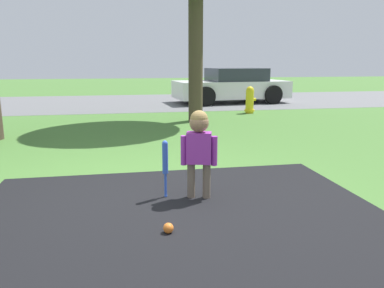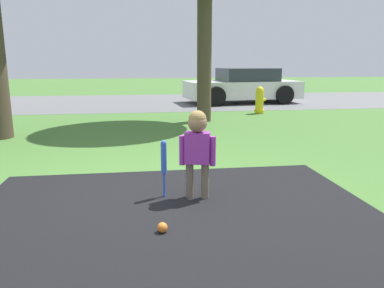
{
  "view_description": "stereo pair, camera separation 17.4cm",
  "coord_description": "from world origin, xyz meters",
  "px_view_note": "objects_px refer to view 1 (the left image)",
  "views": [
    {
      "loc": [
        -0.14,
        -3.78,
        1.42
      ],
      "look_at": [
        0.62,
        0.34,
        0.5
      ],
      "focal_mm": 35.0,
      "sensor_mm": 36.0,
      "label": 1
    },
    {
      "loc": [
        0.03,
        -3.8,
        1.42
      ],
      "look_at": [
        0.62,
        0.34,
        0.5
      ],
      "focal_mm": 35.0,
      "sensor_mm": 36.0,
      "label": 2
    }
  ],
  "objects_px": {
    "baseball_bat": "(165,161)",
    "sports_ball": "(168,228)",
    "parked_car": "(232,86)",
    "child": "(199,142)",
    "fire_hydrant": "(250,100)"
  },
  "relations": [
    {
      "from": "child",
      "to": "parked_car",
      "type": "bearing_deg",
      "value": 86.41
    },
    {
      "from": "baseball_bat",
      "to": "parked_car",
      "type": "height_order",
      "value": "parked_car"
    },
    {
      "from": "baseball_bat",
      "to": "parked_car",
      "type": "distance_m",
      "value": 9.75
    },
    {
      "from": "baseball_bat",
      "to": "child",
      "type": "bearing_deg",
      "value": -13.47
    },
    {
      "from": "baseball_bat",
      "to": "parked_car",
      "type": "relative_size",
      "value": 0.15
    },
    {
      "from": "sports_ball",
      "to": "parked_car",
      "type": "xyz_separation_m",
      "value": [
        3.49,
        9.99,
        0.53
      ]
    },
    {
      "from": "sports_ball",
      "to": "parked_car",
      "type": "bearing_deg",
      "value": 70.73
    },
    {
      "from": "baseball_bat",
      "to": "parked_car",
      "type": "bearing_deg",
      "value": 69.48
    },
    {
      "from": "fire_hydrant",
      "to": "parked_car",
      "type": "bearing_deg",
      "value": 83.76
    },
    {
      "from": "baseball_bat",
      "to": "sports_ball",
      "type": "relative_size",
      "value": 6.89
    },
    {
      "from": "baseball_bat",
      "to": "fire_hydrant",
      "type": "bearing_deg",
      "value": 63.7
    },
    {
      "from": "child",
      "to": "baseball_bat",
      "type": "bearing_deg",
      "value": -178.63
    },
    {
      "from": "child",
      "to": "sports_ball",
      "type": "distance_m",
      "value": 1.05
    },
    {
      "from": "baseball_bat",
      "to": "sports_ball",
      "type": "height_order",
      "value": "baseball_bat"
    },
    {
      "from": "child",
      "to": "baseball_bat",
      "type": "height_order",
      "value": "child"
    }
  ]
}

